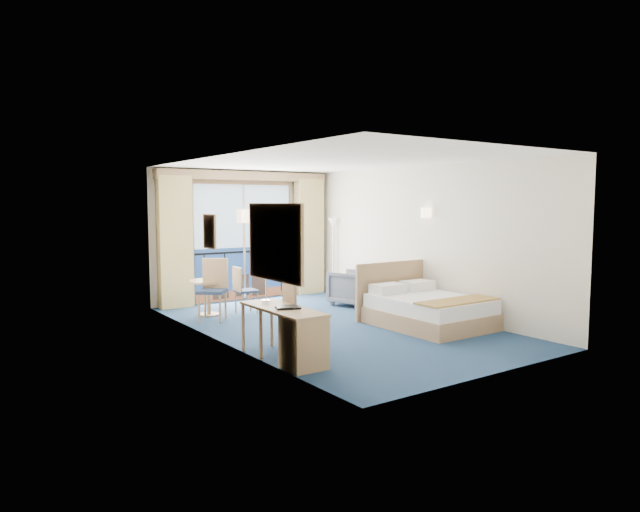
{
  "coord_description": "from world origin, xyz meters",
  "views": [
    {
      "loc": [
        -5.45,
        -7.52,
        2.03
      ],
      "look_at": [
        -0.13,
        0.2,
        1.15
      ],
      "focal_mm": 32.0,
      "sensor_mm": 36.0,
      "label": 1
    }
  ],
  "objects_px": {
    "armchair": "(352,288)",
    "floor_lamp": "(333,237)",
    "nightstand": "(396,295)",
    "desk": "(299,337)",
    "desk_chair": "(297,310)",
    "table_chair_a": "(242,287)",
    "table_chair_b": "(214,285)",
    "round_table": "(209,289)",
    "bed": "(426,309)"
  },
  "relations": [
    {
      "from": "armchair",
      "to": "floor_lamp",
      "type": "relative_size",
      "value": 0.45
    },
    {
      "from": "nightstand",
      "to": "desk",
      "type": "height_order",
      "value": "desk"
    },
    {
      "from": "armchair",
      "to": "desk_chair",
      "type": "xyz_separation_m",
      "value": [
        -2.74,
        -2.3,
        0.21
      ]
    },
    {
      "from": "floor_lamp",
      "to": "table_chair_a",
      "type": "distance_m",
      "value": 2.89
    },
    {
      "from": "desk",
      "to": "desk_chair",
      "type": "bearing_deg",
      "value": 59.43
    },
    {
      "from": "nightstand",
      "to": "table_chair_a",
      "type": "bearing_deg",
      "value": 151.19
    },
    {
      "from": "armchair",
      "to": "desk",
      "type": "bearing_deg",
      "value": 25.5
    },
    {
      "from": "floor_lamp",
      "to": "table_chair_b",
      "type": "xyz_separation_m",
      "value": [
        -3.3,
        -1.02,
        -0.68
      ]
    },
    {
      "from": "table_chair_b",
      "to": "table_chair_a",
      "type": "bearing_deg",
      "value": 55.76
    },
    {
      "from": "nightstand",
      "to": "floor_lamp",
      "type": "relative_size",
      "value": 0.35
    },
    {
      "from": "desk",
      "to": "table_chair_b",
      "type": "relative_size",
      "value": 1.38
    },
    {
      "from": "nightstand",
      "to": "round_table",
      "type": "distance_m",
      "value": 3.49
    },
    {
      "from": "round_table",
      "to": "table_chair_b",
      "type": "distance_m",
      "value": 0.42
    },
    {
      "from": "bed",
      "to": "floor_lamp",
      "type": "distance_m",
      "value": 3.7
    },
    {
      "from": "floor_lamp",
      "to": "table_chair_b",
      "type": "relative_size",
      "value": 1.59
    },
    {
      "from": "round_table",
      "to": "desk",
      "type": "bearing_deg",
      "value": -96.26
    },
    {
      "from": "armchair",
      "to": "desk_chair",
      "type": "relative_size",
      "value": 0.78
    },
    {
      "from": "floor_lamp",
      "to": "round_table",
      "type": "height_order",
      "value": "floor_lamp"
    },
    {
      "from": "bed",
      "to": "armchair",
      "type": "height_order",
      "value": "bed"
    },
    {
      "from": "floor_lamp",
      "to": "table_chair_a",
      "type": "relative_size",
      "value": 1.96
    },
    {
      "from": "floor_lamp",
      "to": "desk",
      "type": "relative_size",
      "value": 1.16
    },
    {
      "from": "table_chair_a",
      "to": "table_chair_b",
      "type": "xyz_separation_m",
      "value": [
        -0.65,
        -0.19,
        0.11
      ]
    },
    {
      "from": "round_table",
      "to": "bed",
      "type": "bearing_deg",
      "value": -48.0
    },
    {
      "from": "floor_lamp",
      "to": "desk",
      "type": "distance_m",
      "value": 5.69
    },
    {
      "from": "nightstand",
      "to": "table_chair_b",
      "type": "height_order",
      "value": "table_chair_b"
    },
    {
      "from": "table_chair_b",
      "to": "round_table",
      "type": "bearing_deg",
      "value": 118.48
    },
    {
      "from": "floor_lamp",
      "to": "table_chair_b",
      "type": "height_order",
      "value": "floor_lamp"
    },
    {
      "from": "floor_lamp",
      "to": "desk",
      "type": "height_order",
      "value": "floor_lamp"
    },
    {
      "from": "round_table",
      "to": "table_chair_b",
      "type": "height_order",
      "value": "table_chair_b"
    },
    {
      "from": "armchair",
      "to": "table_chair_a",
      "type": "xyz_separation_m",
      "value": [
        -2.19,
        0.44,
        0.14
      ]
    },
    {
      "from": "bed",
      "to": "armchair",
      "type": "xyz_separation_m",
      "value": [
        0.17,
        2.23,
        0.07
      ]
    },
    {
      "from": "round_table",
      "to": "armchair",
      "type": "bearing_deg",
      "value": -13.25
    },
    {
      "from": "bed",
      "to": "desk",
      "type": "relative_size",
      "value": 1.29
    },
    {
      "from": "armchair",
      "to": "desk",
      "type": "height_order",
      "value": "armchair"
    },
    {
      "from": "nightstand",
      "to": "table_chair_a",
      "type": "xyz_separation_m",
      "value": [
        -2.52,
        1.39,
        0.19
      ]
    },
    {
      "from": "floor_lamp",
      "to": "desk_chair",
      "type": "distance_m",
      "value": 4.85
    },
    {
      "from": "round_table",
      "to": "table_chair_a",
      "type": "bearing_deg",
      "value": -20.55
    },
    {
      "from": "bed",
      "to": "round_table",
      "type": "distance_m",
      "value": 3.88
    },
    {
      "from": "table_chair_a",
      "to": "floor_lamp",
      "type": "bearing_deg",
      "value": -68.94
    },
    {
      "from": "armchair",
      "to": "floor_lamp",
      "type": "bearing_deg",
      "value": -127.71
    },
    {
      "from": "bed",
      "to": "table_chair_a",
      "type": "height_order",
      "value": "bed"
    },
    {
      "from": "desk",
      "to": "round_table",
      "type": "height_order",
      "value": "desk"
    },
    {
      "from": "desk_chair",
      "to": "desk",
      "type": "bearing_deg",
      "value": 158.06
    },
    {
      "from": "bed",
      "to": "nightstand",
      "type": "height_order",
      "value": "bed"
    },
    {
      "from": "desk_chair",
      "to": "table_chair_a",
      "type": "xyz_separation_m",
      "value": [
        0.55,
        2.74,
        -0.07
      ]
    },
    {
      "from": "floor_lamp",
      "to": "desk_chair",
      "type": "xyz_separation_m",
      "value": [
        -3.19,
        -3.57,
        -0.73
      ]
    },
    {
      "from": "desk",
      "to": "table_chair_a",
      "type": "relative_size",
      "value": 1.69
    },
    {
      "from": "desk_chair",
      "to": "round_table",
      "type": "height_order",
      "value": "desk_chair"
    },
    {
      "from": "nightstand",
      "to": "armchair",
      "type": "xyz_separation_m",
      "value": [
        -0.33,
        0.95,
        0.05
      ]
    },
    {
      "from": "table_chair_a",
      "to": "nightstand",
      "type": "bearing_deg",
      "value": -115.3
    }
  ]
}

